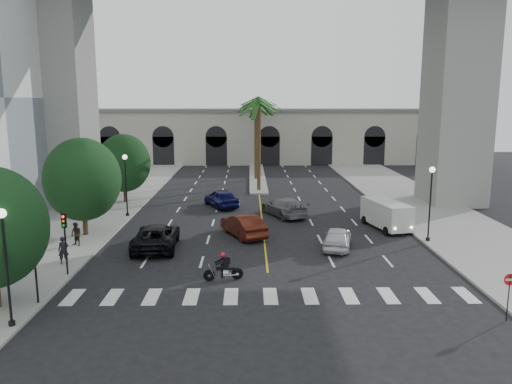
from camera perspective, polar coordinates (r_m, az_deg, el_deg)
name	(u,v)px	position (r m, az deg, el deg)	size (l,w,h in m)	color
ground	(269,285)	(27.25, 1.52, -10.62)	(140.00, 140.00, 0.00)	black
sidewalk_left	(81,219)	(43.83, -19.35, -2.97)	(8.00, 100.00, 0.15)	gray
sidewalk_right	(441,218)	(44.56, 20.37, -2.82)	(8.00, 100.00, 0.15)	gray
median	(257,177)	(64.15, 0.15, 1.75)	(2.00, 24.00, 0.20)	gray
pier_building	(256,135)	(80.60, -0.06, 6.50)	(71.00, 10.50, 8.50)	beige
bridge	(298,2)	(48.41, 4.84, 20.78)	(75.00, 13.00, 26.00)	gray
palm_a	(259,107)	(53.42, 0.34, 9.69)	(3.20, 3.20, 10.30)	#47331E
palm_b	(259,104)	(57.42, 0.36, 10.02)	(3.20, 3.20, 10.60)	#47331E
palm_c	(256,108)	(61.42, -0.01, 9.61)	(3.20, 3.20, 10.10)	#47331E
palm_d	(258,101)	(65.42, 0.25, 10.31)	(3.20, 3.20, 10.90)	#47331E
palm_e	(256,105)	(69.42, -0.02, 9.94)	(3.20, 3.20, 10.40)	#47331E
palm_f	(258,103)	(73.42, 0.18, 10.18)	(3.20, 3.20, 10.70)	#47331E
street_tree_mid	(82,180)	(37.78, -19.22, 1.36)	(5.44, 5.44, 7.21)	#382616
street_tree_far	(124,163)	(49.24, -14.86, 3.22)	(5.04, 5.04, 6.68)	#382616
lamp_post_left_near	(6,258)	(23.79, -26.70, -6.73)	(0.40, 0.40, 5.35)	black
lamp_post_left_far	(126,180)	(43.18, -14.65, 1.34)	(0.40, 0.40, 5.35)	black
lamp_post_right	(430,197)	(36.26, 19.32, -0.59)	(0.40, 0.40, 5.35)	black
traffic_signal_near	(34,256)	(26.12, -24.00, -6.67)	(0.25, 0.18, 3.65)	black
traffic_signal_far	(65,234)	(29.69, -21.01, -4.46)	(0.25, 0.18, 3.65)	black
motorcycle_rider	(224,268)	(27.81, -3.63, -8.61)	(2.20, 0.64, 1.60)	black
car_a	(337,238)	(33.92, 9.29, -5.18)	(1.74, 4.33, 1.47)	silver
car_b	(243,225)	(36.44, -1.47, -3.82)	(1.73, 4.96, 1.63)	#4B190F
car_c	(156,236)	(34.17, -11.34, -4.98)	(2.74, 5.95, 1.65)	black
car_d	(284,207)	(42.81, 3.20, -1.71)	(2.23, 5.49, 1.59)	slate
car_e	(221,198)	(46.50, -3.99, -0.69)	(1.99, 4.94, 1.68)	#0F104A
cargo_van	(386,214)	(39.68, 14.68, -2.41)	(2.99, 5.36, 2.16)	silver
pedestrian_a	(63,250)	(32.07, -21.15, -6.24)	(0.60, 0.39, 1.65)	black
pedestrian_b	(76,234)	(35.66, -19.86, -4.56)	(0.77, 0.60, 1.59)	black
do_not_enter_sign	(509,287)	(25.21, 26.97, -9.64)	(0.55, 0.05, 2.23)	black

